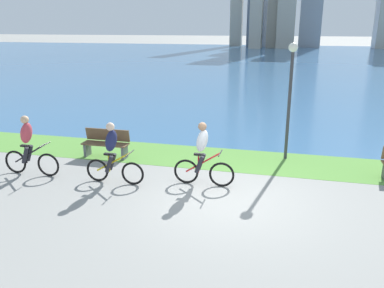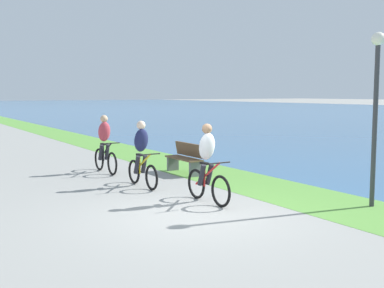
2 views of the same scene
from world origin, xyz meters
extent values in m
plane|color=gray|center=(0.00, 0.00, 0.00)|extent=(300.00, 300.00, 0.00)
cube|color=#59933D|center=(0.00, 3.05, 0.00)|extent=(120.00, 2.21, 0.01)
cube|color=#386693|center=(0.00, 40.90, 0.00)|extent=(300.00, 73.48, 0.00)
torus|color=black|center=(-0.25, 0.84, 0.34)|extent=(0.67, 0.06, 0.67)
torus|color=black|center=(-1.21, 0.84, 0.34)|extent=(0.67, 0.06, 0.67)
cylinder|color=red|center=(-0.76, 0.84, 0.63)|extent=(0.93, 0.04, 0.62)
cylinder|color=red|center=(-0.88, 0.84, 0.58)|extent=(0.04, 0.04, 0.49)
cube|color=black|center=(-0.88, 0.84, 0.84)|extent=(0.24, 0.10, 0.05)
cylinder|color=black|center=(-0.30, 0.84, 0.92)|extent=(0.03, 0.52, 0.03)
ellipsoid|color=white|center=(-0.78, 0.84, 1.22)|extent=(0.40, 0.36, 0.65)
sphere|color=#A57A59|center=(-0.78, 0.84, 1.60)|extent=(0.22, 0.22, 0.22)
cylinder|color=#26262D|center=(-0.83, 0.94, 0.60)|extent=(0.27, 0.11, 0.49)
cylinder|color=#26262D|center=(-0.83, 0.74, 0.60)|extent=(0.27, 0.11, 0.49)
torus|color=black|center=(-2.57, 0.40, 0.32)|extent=(0.63, 0.06, 0.63)
torus|color=black|center=(-3.59, 0.40, 0.32)|extent=(0.63, 0.06, 0.63)
cylinder|color=gold|center=(-3.10, 0.40, 0.60)|extent=(0.99, 0.04, 0.60)
cylinder|color=gold|center=(-3.23, 0.40, 0.55)|extent=(0.04, 0.04, 0.47)
cube|color=black|center=(-3.23, 0.40, 0.80)|extent=(0.24, 0.10, 0.05)
cylinder|color=black|center=(-2.62, 0.40, 0.88)|extent=(0.03, 0.52, 0.03)
ellipsoid|color=#1E234C|center=(-3.13, 0.40, 1.18)|extent=(0.40, 0.36, 0.65)
sphere|color=beige|center=(-3.13, 0.40, 1.56)|extent=(0.22, 0.22, 0.22)
cylinder|color=#26262D|center=(-3.18, 0.50, 0.56)|extent=(0.27, 0.11, 0.49)
cylinder|color=#26262D|center=(-3.18, 0.30, 0.56)|extent=(0.27, 0.11, 0.49)
torus|color=black|center=(-5.09, 0.40, 0.34)|extent=(0.68, 0.06, 0.68)
torus|color=black|center=(-6.15, 0.40, 0.34)|extent=(0.68, 0.06, 0.68)
cylinder|color=black|center=(-5.65, 0.40, 0.63)|extent=(1.03, 0.04, 0.63)
cylinder|color=black|center=(-5.78, 0.40, 0.58)|extent=(0.04, 0.04, 0.49)
cube|color=black|center=(-5.78, 0.40, 0.85)|extent=(0.24, 0.10, 0.05)
cylinder|color=black|center=(-5.14, 0.40, 0.93)|extent=(0.03, 0.52, 0.03)
ellipsoid|color=#BF3F4C|center=(-5.67, 0.40, 1.23)|extent=(0.40, 0.36, 0.65)
sphere|color=#D8AD84|center=(-5.67, 0.40, 1.61)|extent=(0.22, 0.22, 0.22)
cylinder|color=#26262D|center=(-5.73, 0.50, 0.61)|extent=(0.27, 0.11, 0.49)
cylinder|color=#26262D|center=(-5.73, 0.30, 0.61)|extent=(0.27, 0.11, 0.49)
cube|color=brown|center=(-4.28, 2.31, 0.45)|extent=(1.50, 0.45, 0.04)
cube|color=brown|center=(-4.28, 2.51, 0.70)|extent=(1.50, 0.11, 0.40)
cube|color=#595960|center=(-3.63, 2.31, 0.23)|extent=(0.08, 0.37, 0.45)
cube|color=#595960|center=(-4.93, 2.31, 0.23)|extent=(0.08, 0.37, 0.45)
cylinder|color=#38383D|center=(1.34, 3.58, 1.68)|extent=(0.10, 0.10, 3.35)
sphere|color=white|center=(1.34, 3.58, 3.45)|extent=(0.28, 0.28, 0.28)
cube|color=slate|center=(-5.34, 72.04, 5.98)|extent=(4.30, 2.77, 11.96)
cube|color=#ADA899|center=(-5.22, 65.31, 7.91)|extent=(2.11, 3.59, 15.82)
cube|color=#ADA899|center=(-0.03, 67.08, 6.76)|extent=(3.16, 4.16, 13.53)
camera|label=1|loc=(1.30, -8.65, 4.09)|focal=36.70mm
camera|label=2|loc=(7.77, -4.78, 2.36)|focal=44.84mm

